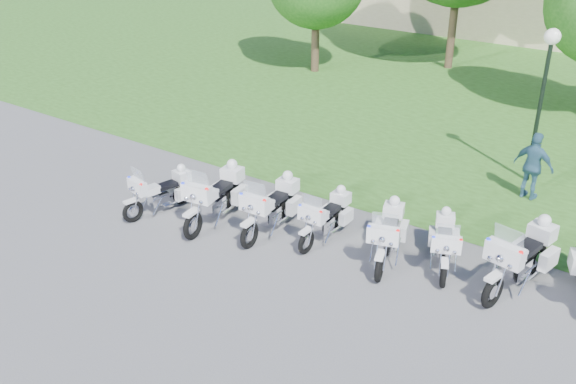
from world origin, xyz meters
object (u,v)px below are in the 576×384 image
Objects in this scene: motorcycle_3 at (326,216)px; motorcycle_4 at (388,234)px; lamp_post at (547,69)px; motorcycle_6 at (522,257)px; motorcycle_0 at (161,191)px; bystander_c at (533,167)px; motorcycle_1 at (216,195)px; motorcycle_2 at (272,206)px; motorcycle_5 at (444,242)px.

motorcycle_4 is at bearing 179.74° from motorcycle_3.
motorcycle_4 is 6.95m from lamp_post.
motorcycle_4 is 2.92m from motorcycle_6.
motorcycle_6 reaches higher than motorcycle_0.
lamp_post is 2.31× the size of bystander_c.
bystander_c is at bearing -143.95° from motorcycle_1.
lamp_post is (4.40, 6.68, 2.64)m from motorcycle_2.
motorcycle_0 is 0.47× the size of lamp_post.
motorcycle_6 reaches higher than motorcycle_5.
motorcycle_6 is at bearing 113.61° from bystander_c.
motorcycle_4 is at bearing 23.55° from motorcycle_6.
motorcycle_4 is at bearing -176.77° from motorcycle_1.
motorcycle_3 is 1.07× the size of motorcycle_5.
motorcycle_4 is (4.45, 0.83, -0.07)m from motorcycle_1.
motorcycle_0 is 0.86× the size of motorcycle_2.
motorcycle_5 is 0.76× the size of motorcycle_6.
bystander_c reaches higher than motorcycle_0.
lamp_post is at bearing -119.95° from motorcycle_4.
motorcycle_3 is 4.56m from motorcycle_6.
motorcycle_2 is 3.02m from motorcycle_4.
motorcycle_0 is at bearing 16.52° from motorcycle_3.
lamp_post is (7.40, 7.52, 2.73)m from motorcycle_0.
motorcycle_2 is 0.93× the size of motorcycle_6.
motorcycle_4 is 1.18× the size of bystander_c.
bystander_c is at bearing -126.62° from motorcycle_4.
motorcycle_0 is 4.50m from motorcycle_3.
motorcycle_1 is 1.20× the size of motorcycle_3.
motorcycle_6 is at bearing 175.04° from motorcycle_4.
motorcycle_2 is 1.22× the size of motorcycle_5.
motorcycle_3 is (4.32, 1.28, 0.00)m from motorcycle_0.
motorcycle_4 is 1.28m from motorcycle_5.
motorcycle_3 is 0.48× the size of lamp_post.
lamp_post is at bearing -136.99° from motorcycle_1.
motorcycle_4 is 1.13× the size of motorcycle_5.
motorcycle_2 is at bearing -123.37° from lamp_post.
motorcycle_0 reaches higher than motorcycle_5.
motorcycle_1 is 9.56m from lamp_post.
bystander_c is at bearing -128.45° from motorcycle_0.
bystander_c is (7.77, 6.34, 0.36)m from motorcycle_0.
motorcycle_3 is 6.14m from bystander_c.
motorcycle_5 is (4.17, 0.91, -0.09)m from motorcycle_2.
motorcycle_0 is 7.37m from motorcycle_5.
motorcycle_1 is (1.53, 0.44, 0.12)m from motorcycle_0.
motorcycle_1 is 1.13× the size of motorcycle_4.
motorcycle_3 is at bearing -116.25° from lamp_post.
motorcycle_3 is at bearing -17.46° from motorcycle_4.
motorcycle_1 is at bearing 53.60° from bystander_c.
motorcycle_1 is 0.58× the size of lamp_post.
bystander_c is (6.25, 5.90, 0.24)m from motorcycle_1.
motorcycle_1 is at bearing -6.61° from motorcycle_4.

